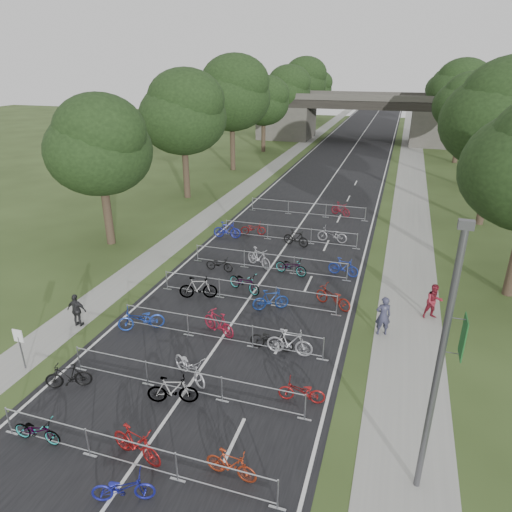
# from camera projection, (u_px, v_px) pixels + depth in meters

# --- Properties ---
(ground) EXTENTS (200.00, 200.00, 0.00)m
(ground) POSITION_uv_depth(u_px,v_px,m) (133.00, 468.00, 13.98)
(ground) COLOR #2F401B
(ground) RESTS_ON ground
(road) EXTENTS (11.00, 140.00, 0.01)m
(road) POSITION_uv_depth(u_px,v_px,m) (345.00, 159.00, 57.77)
(road) COLOR black
(road) RESTS_ON ground
(sidewalk_right) EXTENTS (3.00, 140.00, 0.01)m
(sidewalk_right) POSITION_uv_depth(u_px,v_px,m) (412.00, 163.00, 55.54)
(sidewalk_right) COLOR gray
(sidewalk_right) RESTS_ON ground
(sidewalk_left) EXTENTS (2.00, 140.00, 0.01)m
(sidewalk_left) POSITION_uv_depth(u_px,v_px,m) (288.00, 156.00, 59.86)
(sidewalk_left) COLOR gray
(sidewalk_left) RESTS_ON ground
(lane_markings) EXTENTS (0.12, 140.00, 0.00)m
(lane_markings) POSITION_uv_depth(u_px,v_px,m) (345.00, 159.00, 57.77)
(lane_markings) COLOR silver
(lane_markings) RESTS_ON ground
(overpass_bridge) EXTENTS (31.00, 8.00, 7.05)m
(overpass_bridge) POSITION_uv_depth(u_px,v_px,m) (360.00, 117.00, 69.52)
(overpass_bridge) COLOR #46443F
(overpass_bridge) RESTS_ON ground
(lamppost) EXTENTS (0.61, 0.65, 8.21)m
(lamppost) POSITION_uv_depth(u_px,v_px,m) (441.00, 365.00, 11.73)
(lamppost) COLOR #4C4C51
(lamppost) RESTS_ON ground
(park_sign) EXTENTS (0.45, 0.06, 1.83)m
(park_sign) POSITION_uv_depth(u_px,v_px,m) (19.00, 342.00, 18.01)
(park_sign) COLOR #4C4C51
(park_sign) RESTS_ON ground
(tree_left_0) EXTENTS (6.72, 6.72, 10.25)m
(tree_left_0) POSITION_uv_depth(u_px,v_px,m) (99.00, 147.00, 28.55)
(tree_left_0) COLOR #33261C
(tree_left_0) RESTS_ON ground
(tree_left_1) EXTENTS (7.56, 7.56, 11.53)m
(tree_left_1) POSITION_uv_depth(u_px,v_px,m) (183.00, 114.00, 38.74)
(tree_left_1) COLOR #33261C
(tree_left_1) RESTS_ON ground
(tree_right_1) EXTENTS (8.18, 8.18, 12.47)m
(tree_right_1) POSITION_uv_depth(u_px,v_px,m) (503.00, 117.00, 31.68)
(tree_right_1) COLOR #33261C
(tree_right_1) RESTS_ON ground
(tree_left_2) EXTENTS (8.40, 8.40, 12.81)m
(tree_left_2) POSITION_uv_depth(u_px,v_px,m) (232.00, 95.00, 48.92)
(tree_left_2) COLOR #33261C
(tree_left_2) RESTS_ON ground
(tree_right_2) EXTENTS (6.16, 6.16, 9.39)m
(tree_right_2) POSITION_uv_depth(u_px,v_px,m) (476.00, 125.00, 42.96)
(tree_right_2) COLOR #33261C
(tree_right_2) RESTS_ON ground
(tree_left_3) EXTENTS (6.72, 6.72, 10.25)m
(tree_left_3) POSITION_uv_depth(u_px,v_px,m) (264.00, 102.00, 60.08)
(tree_left_3) COLOR #33261C
(tree_left_3) RESTS_ON ground
(tree_right_3) EXTENTS (7.17, 7.17, 10.93)m
(tree_right_3) POSITION_uv_depth(u_px,v_px,m) (465.00, 103.00, 53.08)
(tree_right_3) COLOR #33261C
(tree_right_3) RESTS_ON ground
(tree_left_4) EXTENTS (7.56, 7.56, 11.53)m
(tree_left_4) POSITION_uv_depth(u_px,v_px,m) (287.00, 90.00, 70.27)
(tree_left_4) COLOR #33261C
(tree_left_4) RESTS_ON ground
(tree_right_4) EXTENTS (8.18, 8.18, 12.47)m
(tree_right_4) POSITION_uv_depth(u_px,v_px,m) (458.00, 89.00, 63.21)
(tree_right_4) COLOR #33261C
(tree_right_4) RESTS_ON ground
(tree_left_5) EXTENTS (8.40, 8.40, 12.81)m
(tree_left_5) POSITION_uv_depth(u_px,v_px,m) (303.00, 82.00, 80.45)
(tree_left_5) COLOR #33261C
(tree_left_5) RESTS_ON ground
(tree_right_5) EXTENTS (6.16, 6.16, 9.39)m
(tree_right_5) POSITION_uv_depth(u_px,v_px,m) (450.00, 98.00, 74.49)
(tree_right_5) COLOR #33261C
(tree_right_5) RESTS_ON ground
(tree_left_6) EXTENTS (6.72, 6.72, 10.25)m
(tree_left_6) POSITION_uv_depth(u_px,v_px,m) (316.00, 88.00, 91.61)
(tree_left_6) COLOR #33261C
(tree_left_6) RESTS_ON ground
(tree_right_6) EXTENTS (7.17, 7.17, 10.93)m
(tree_right_6) POSITION_uv_depth(u_px,v_px,m) (446.00, 87.00, 84.61)
(tree_right_6) COLOR #33261C
(tree_right_6) RESTS_ON ground
(barrier_row_0) EXTENTS (9.70, 0.08, 1.10)m
(barrier_row_0) POSITION_uv_depth(u_px,v_px,m) (131.00, 454.00, 13.77)
(barrier_row_0) COLOR #AAADB2
(barrier_row_0) RESTS_ON ground
(barrier_row_1) EXTENTS (9.70, 0.08, 1.10)m
(barrier_row_1) POSITION_uv_depth(u_px,v_px,m) (183.00, 381.00, 16.92)
(barrier_row_1) COLOR #AAADB2
(barrier_row_1) RESTS_ON ground
(barrier_row_2) EXTENTS (9.70, 0.08, 1.10)m
(barrier_row_2) POSITION_uv_depth(u_px,v_px,m) (220.00, 331.00, 20.08)
(barrier_row_2) COLOR #AAADB2
(barrier_row_2) RESTS_ON ground
(barrier_row_3) EXTENTS (9.70, 0.08, 1.10)m
(barrier_row_3) POSITION_uv_depth(u_px,v_px,m) (247.00, 292.00, 23.40)
(barrier_row_3) COLOR #AAADB2
(barrier_row_3) RESTS_ON ground
(barrier_row_4) EXTENTS (9.70, 0.08, 1.10)m
(barrier_row_4) POSITION_uv_depth(u_px,v_px,m) (269.00, 262.00, 26.91)
(barrier_row_4) COLOR #AAADB2
(barrier_row_4) RESTS_ON ground
(barrier_row_5) EXTENTS (9.70, 0.08, 1.10)m
(barrier_row_5) POSITION_uv_depth(u_px,v_px,m) (289.00, 234.00, 31.29)
(barrier_row_5) COLOR #AAADB2
(barrier_row_5) RESTS_ON ground
(barrier_row_6) EXTENTS (9.70, 0.08, 1.10)m
(barrier_row_6) POSITION_uv_depth(u_px,v_px,m) (307.00, 209.00, 36.54)
(barrier_row_6) COLOR #AAADB2
(barrier_row_6) RESTS_ON ground
(bike_0) EXTENTS (1.75, 0.67, 0.91)m
(bike_0) POSITION_uv_depth(u_px,v_px,m) (37.00, 430.00, 14.78)
(bike_0) COLOR #AAADB2
(bike_0) RESTS_ON ground
(bike_1) EXTENTS (2.07, 1.02, 1.20)m
(bike_1) POSITION_uv_depth(u_px,v_px,m) (136.00, 444.00, 14.08)
(bike_1) COLOR maroon
(bike_1) RESTS_ON ground
(bike_2) EXTENTS (1.90, 1.22, 0.94)m
(bike_2) POSITION_uv_depth(u_px,v_px,m) (123.00, 488.00, 12.78)
(bike_2) COLOR navy
(bike_2) RESTS_ON ground
(bike_3) EXTENTS (1.70, 0.62, 1.00)m
(bike_3) POSITION_uv_depth(u_px,v_px,m) (231.00, 465.00, 13.47)
(bike_3) COLOR maroon
(bike_3) RESTS_ON ground
(bike_4) EXTENTS (1.77, 1.18, 1.04)m
(bike_4) POSITION_uv_depth(u_px,v_px,m) (68.00, 376.00, 17.23)
(bike_4) COLOR black
(bike_4) RESTS_ON ground
(bike_5) EXTENTS (2.18, 1.77, 1.11)m
(bike_5) POSITION_uv_depth(u_px,v_px,m) (190.00, 367.00, 17.66)
(bike_5) COLOR #A9A9B0
(bike_5) RESTS_ON ground
(bike_6) EXTENTS (1.94, 1.03, 1.12)m
(bike_6) POSITION_uv_depth(u_px,v_px,m) (173.00, 390.00, 16.42)
(bike_6) COLOR #AAADB2
(bike_6) RESTS_ON ground
(bike_7) EXTENTS (1.77, 0.79, 0.90)m
(bike_7) POSITION_uv_depth(u_px,v_px,m) (302.00, 392.00, 16.52)
(bike_7) COLOR maroon
(bike_7) RESTS_ON ground
(bike_8) EXTENTS (2.20, 1.68, 1.11)m
(bike_8) POSITION_uv_depth(u_px,v_px,m) (141.00, 319.00, 20.95)
(bike_8) COLOR #1D3BA0
(bike_8) RESTS_ON ground
(bike_9) EXTENTS (1.94, 1.26, 1.14)m
(bike_9) POSITION_uv_depth(u_px,v_px,m) (219.00, 323.00, 20.64)
(bike_9) COLOR maroon
(bike_9) RESTS_ON ground
(bike_10) EXTENTS (1.94, 0.72, 1.01)m
(bike_10) POSITION_uv_depth(u_px,v_px,m) (272.00, 339.00, 19.52)
(bike_10) COLOR black
(bike_10) RESTS_ON ground
(bike_11) EXTENTS (2.01, 0.63, 1.20)m
(bike_11) POSITION_uv_depth(u_px,v_px,m) (290.00, 343.00, 19.14)
(bike_11) COLOR #93949A
(bike_11) RESTS_ON ground
(bike_12) EXTENTS (2.07, 1.16, 1.20)m
(bike_12) POSITION_uv_depth(u_px,v_px,m) (198.00, 288.00, 23.74)
(bike_12) COLOR #AAADB2
(bike_12) RESTS_ON ground
(bike_13) EXTENTS (2.23, 1.50, 1.11)m
(bike_13) POSITION_uv_depth(u_px,v_px,m) (244.00, 282.00, 24.45)
(bike_13) COLOR #AAADB2
(bike_13) RESTS_ON ground
(bike_14) EXTENTS (1.88, 1.35, 1.12)m
(bike_14) POSITION_uv_depth(u_px,v_px,m) (271.00, 300.00, 22.65)
(bike_14) COLOR navy
(bike_14) RESTS_ON ground
(bike_15) EXTENTS (2.19, 1.57, 1.09)m
(bike_15) POSITION_uv_depth(u_px,v_px,m) (333.00, 297.00, 22.90)
(bike_15) COLOR maroon
(bike_15) RESTS_ON ground
(bike_16) EXTENTS (1.72, 0.66, 0.89)m
(bike_16) POSITION_uv_depth(u_px,v_px,m) (219.00, 264.00, 26.89)
(bike_16) COLOR black
(bike_16) RESTS_ON ground
(bike_17) EXTENTS (2.01, 1.49, 1.20)m
(bike_17) POSITION_uv_depth(u_px,v_px,m) (259.00, 258.00, 27.39)
(bike_17) COLOR #B0AFB7
(bike_17) RESTS_ON ground
(bike_18) EXTENTS (2.10, 1.13, 1.05)m
(bike_18) POSITION_uv_depth(u_px,v_px,m) (291.00, 266.00, 26.42)
(bike_18) COLOR #AAADB2
(bike_18) RESTS_ON ground
(bike_19) EXTENTS (1.87, 0.81, 1.09)m
(bike_19) POSITION_uv_depth(u_px,v_px,m) (343.00, 267.00, 26.26)
(bike_19) COLOR navy
(bike_19) RESTS_ON ground
(bike_20) EXTENTS (2.00, 0.76, 1.17)m
(bike_20) POSITION_uv_depth(u_px,v_px,m) (227.00, 230.00, 31.89)
(bike_20) COLOR navy
(bike_20) RESTS_ON ground
(bike_21) EXTENTS (1.89, 1.06, 0.94)m
(bike_21) POSITION_uv_depth(u_px,v_px,m) (253.00, 229.00, 32.52)
(bike_21) COLOR maroon
(bike_21) RESTS_ON ground
(bike_22) EXTENTS (1.93, 1.01, 1.12)m
(bike_22) POSITION_uv_depth(u_px,v_px,m) (296.00, 238.00, 30.51)
(bike_22) COLOR black
(bike_22) RESTS_ON ground
(bike_23) EXTENTS (2.10, 0.87, 1.08)m
(bike_23) POSITION_uv_depth(u_px,v_px,m) (332.00, 235.00, 31.16)
(bike_23) COLOR gray
(bike_23) RESTS_ON ground
(bike_27) EXTENTS (1.83, 1.32, 1.09)m
(bike_27) POSITION_uv_depth(u_px,v_px,m) (341.00, 209.00, 36.49)
(bike_27) COLOR maroon
(bike_27) RESTS_ON ground
(pedestrian_a) EXTENTS (0.80, 0.64, 1.90)m
(pedestrian_a) POSITION_uv_depth(u_px,v_px,m) (383.00, 316.00, 20.45)
(pedestrian_a) COLOR #303048
(pedestrian_a) RESTS_ON ground
(pedestrian_b) EXTENTS (1.05, 0.94, 1.77)m
(pedestrian_b) POSITION_uv_depth(u_px,v_px,m) (434.00, 302.00, 21.78)
(pedestrian_b) COLOR maroon
(pedestrian_b) RESTS_ON ground
(pedestrian_c) EXTENTS (0.98, 0.46, 1.63)m
(pedestrian_c) POSITION_uv_depth(u_px,v_px,m) (77.00, 310.00, 21.17)
(pedestrian_c) COLOR black
(pedestrian_c) RESTS_ON ground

